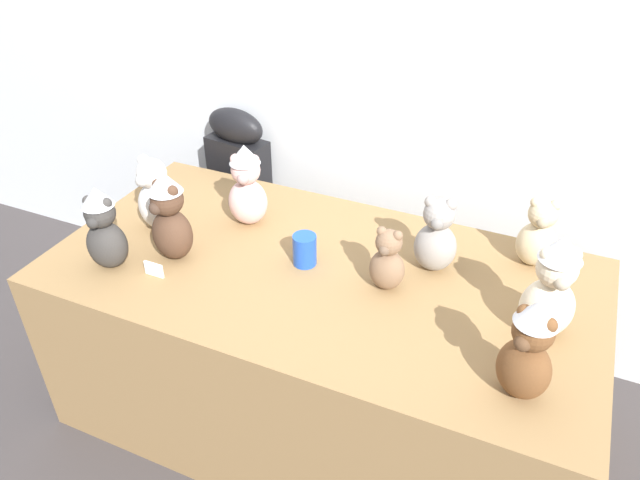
{
  "coord_description": "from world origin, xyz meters",
  "views": [
    {
      "loc": [
        0.65,
        -1.22,
        1.92
      ],
      "look_at": [
        0.0,
        0.25,
        0.83
      ],
      "focal_mm": 33.72,
      "sensor_mm": 36.0,
      "label": 1
    }
  ],
  "objects": [
    {
      "name": "ground_plane",
      "position": [
        0.0,
        0.0,
        0.0
      ],
      "size": [
        10.0,
        10.0,
        0.0
      ],
      "primitive_type": "plane",
      "color": "#3D3838"
    },
    {
      "name": "wall_back",
      "position": [
        0.0,
        0.97,
        1.3
      ],
      "size": [
        7.0,
        0.08,
        2.6
      ],
      "primitive_type": "cube",
      "color": "silver",
      "rests_on": "ground_plane"
    },
    {
      "name": "display_table",
      "position": [
        0.0,
        0.25,
        0.35
      ],
      "size": [
        1.83,
        0.93,
        0.71
      ],
      "primitive_type": "cube",
      "color": "olive",
      "rests_on": "ground_plane"
    },
    {
      "name": "instrument_case",
      "position": [
        -0.66,
        0.85,
        0.48
      ],
      "size": [
        0.29,
        0.16,
        0.95
      ],
      "rotation": [
        0.0,
        0.0,
        -0.14
      ],
      "color": "black",
      "rests_on": "ground_plane"
    },
    {
      "name": "teddy_bear_ash",
      "position": [
        0.34,
        0.41,
        0.83
      ],
      "size": [
        0.15,
        0.13,
        0.27
      ],
      "rotation": [
        0.0,
        0.0,
        0.13
      ],
      "color": "gray",
      "rests_on": "display_table"
    },
    {
      "name": "teddy_bear_cocoa",
      "position": [
        -0.49,
        0.12,
        0.87
      ],
      "size": [
        0.18,
        0.16,
        0.33
      ],
      "rotation": [
        0.0,
        0.0,
        -0.26
      ],
      "color": "#4C3323",
      "rests_on": "display_table"
    },
    {
      "name": "teddy_bear_snow",
      "position": [
        -0.65,
        0.25,
        0.84
      ],
      "size": [
        0.17,
        0.15,
        0.28
      ],
      "rotation": [
        0.0,
        0.0,
        -0.21
      ],
      "color": "white",
      "rests_on": "display_table"
    },
    {
      "name": "teddy_bear_chestnut",
      "position": [
        0.69,
        -0.03,
        0.86
      ],
      "size": [
        0.18,
        0.17,
        0.31
      ],
      "rotation": [
        0.0,
        0.0,
        -0.41
      ],
      "color": "brown",
      "rests_on": "display_table"
    },
    {
      "name": "teddy_bear_charcoal",
      "position": [
        -0.65,
        -0.01,
        0.85
      ],
      "size": [
        0.15,
        0.14,
        0.3
      ],
      "rotation": [
        0.0,
        0.0,
        0.17
      ],
      "color": "#383533",
      "rests_on": "display_table"
    },
    {
      "name": "teddy_bear_mocha",
      "position": [
        0.23,
        0.25,
        0.81
      ],
      "size": [
        0.12,
        0.1,
        0.22
      ],
      "rotation": [
        0.0,
        0.0,
        -0.06
      ],
      "color": "#7F6047",
      "rests_on": "display_table"
    },
    {
      "name": "teddy_bear_blush",
      "position": [
        -0.36,
        0.41,
        0.86
      ],
      "size": [
        0.17,
        0.16,
        0.32
      ],
      "rotation": [
        0.0,
        0.0,
        0.31
      ],
      "color": "beige",
      "rests_on": "display_table"
    },
    {
      "name": "teddy_bear_sand",
      "position": [
        0.64,
        0.57,
        0.83
      ],
      "size": [
        0.14,
        0.12,
        0.25
      ],
      "rotation": [
        0.0,
        0.0,
        0.12
      ],
      "color": "#CCB78E",
      "rests_on": "display_table"
    },
    {
      "name": "teddy_bear_cream",
      "position": [
        0.71,
        0.23,
        0.87
      ],
      "size": [
        0.19,
        0.18,
        0.34
      ],
      "rotation": [
        0.0,
        0.0,
        0.39
      ],
      "color": "beige",
      "rests_on": "display_table"
    },
    {
      "name": "party_cup_blue",
      "position": [
        -0.06,
        0.26,
        0.76
      ],
      "size": [
        0.08,
        0.08,
        0.11
      ],
      "primitive_type": "cylinder",
      "color": "blue",
      "rests_on": "display_table"
    },
    {
      "name": "name_card_front_left",
      "position": [
        -0.49,
        -0.0,
        0.73
      ],
      "size": [
        0.07,
        0.01,
        0.05
      ],
      "primitive_type": "cube",
      "rotation": [
        0.0,
        0.0,
        -0.01
      ],
      "color": "white",
      "rests_on": "display_table"
    }
  ]
}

